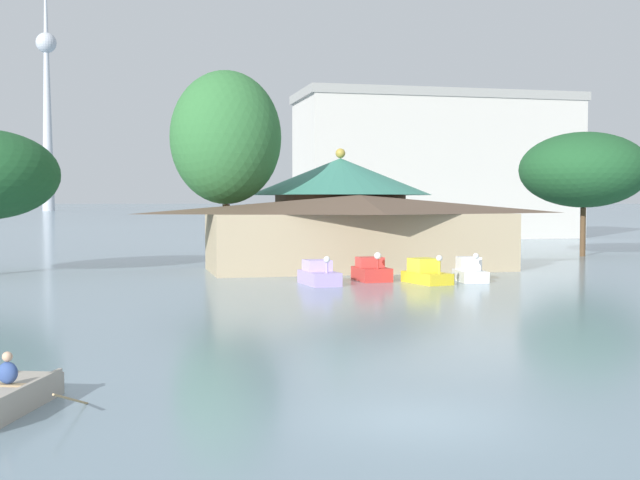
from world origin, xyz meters
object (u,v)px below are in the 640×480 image
object	(u,v)px
green_roof_pavilion	(340,202)
pedal_boat_white	(470,272)
pedal_boat_lavender	(319,275)
shoreline_tree_right	(584,170)
boathouse	(359,231)
pedal_boat_red	(371,271)
background_building_block	(436,166)
shoreline_tree_mid	(226,138)
pedal_boat_yellow	(426,273)
distant_broadcast_tower	(47,69)
rowboat_with_rower	(2,399)

from	to	relation	value
green_roof_pavilion	pedal_boat_white	bearing A→B (deg)	-76.42
pedal_boat_lavender	shoreline_tree_right	xyz separation A→B (m)	(25.39, 16.72, 6.33)
pedal_boat_white	boathouse	distance (m)	9.44
pedal_boat_lavender	boathouse	xyz separation A→B (m)	(4.58, 8.27, 1.98)
pedal_boat_red	green_roof_pavilion	xyz separation A→B (m)	(1.67, 13.23, 3.79)
shoreline_tree_right	background_building_block	size ratio (longest dim) A/B	0.30
shoreline_tree_mid	background_building_block	size ratio (longest dim) A/B	0.39
pedal_boat_red	shoreline_tree_right	world-z (taller)	shoreline_tree_right
pedal_boat_lavender	boathouse	world-z (taller)	boathouse
shoreline_tree_mid	pedal_boat_yellow	bearing A→B (deg)	-51.33
boathouse	distant_broadcast_tower	size ratio (longest dim) A/B	0.15
distant_broadcast_tower	shoreline_tree_right	bearing A→B (deg)	-77.76
pedal_boat_lavender	green_roof_pavilion	bearing A→B (deg)	155.55
distant_broadcast_tower	pedal_boat_lavender	bearing A→B (deg)	-82.79
background_building_block	green_roof_pavilion	bearing A→B (deg)	-120.38
pedal_boat_yellow	distant_broadcast_tower	distance (m)	330.25
rowboat_with_rower	pedal_boat_lavender	distance (m)	27.41
pedal_boat_red	pedal_boat_white	distance (m)	5.42
pedal_boat_red	pedal_boat_yellow	distance (m)	3.18
pedal_boat_lavender	background_building_block	distance (m)	57.75
pedal_boat_white	shoreline_tree_right	world-z (taller)	shoreline_tree_right
rowboat_with_rower	background_building_block	world-z (taller)	background_building_block
boathouse	green_roof_pavilion	size ratio (longest dim) A/B	1.58
distant_broadcast_tower	green_roof_pavilion	bearing A→B (deg)	-81.54
pedal_boat_white	distant_broadcast_tower	xyz separation A→B (m)	(-49.16, 321.20, 58.18)
pedal_boat_red	shoreline_tree_mid	distance (m)	14.27
pedal_boat_white	pedal_boat_yellow	bearing A→B (deg)	-71.86
pedal_boat_yellow	green_roof_pavilion	bearing A→B (deg)	171.22
pedal_boat_lavender	shoreline_tree_mid	size ratio (longest dim) A/B	0.24
boathouse	shoreline_tree_right	world-z (taller)	shoreline_tree_right
pedal_boat_white	distant_broadcast_tower	size ratio (longest dim) A/B	0.02
background_building_block	distant_broadcast_tower	distance (m)	282.93
pedal_boat_white	green_roof_pavilion	distance (m)	15.59
pedal_boat_lavender	pedal_boat_red	bearing A→B (deg)	107.22
pedal_boat_yellow	background_building_block	size ratio (longest dim) A/B	0.10
green_roof_pavilion	shoreline_tree_right	world-z (taller)	shoreline_tree_right
rowboat_with_rower	pedal_boat_yellow	size ratio (longest dim) A/B	1.17
rowboat_with_rower	green_roof_pavilion	xyz separation A→B (m)	(17.52, 39.00, 4.03)
pedal_boat_white	boathouse	world-z (taller)	boathouse
pedal_boat_lavender	pedal_boat_white	world-z (taller)	pedal_boat_white
pedal_boat_lavender	pedal_boat_yellow	xyz separation A→B (m)	(5.76, -0.62, 0.00)
pedal_boat_red	pedal_boat_yellow	world-z (taller)	pedal_boat_red
background_building_block	pedal_boat_red	bearing A→B (deg)	-114.85
pedal_boat_yellow	shoreline_tree_mid	size ratio (longest dim) A/B	0.25
pedal_boat_yellow	pedal_boat_white	bearing A→B (deg)	89.51
boathouse	pedal_boat_lavender	bearing A→B (deg)	-118.99
distant_broadcast_tower	pedal_boat_red	bearing A→B (deg)	-82.18
rowboat_with_rower	pedal_boat_yellow	bearing A→B (deg)	161.79
shoreline_tree_mid	background_building_block	bearing A→B (deg)	53.18
rowboat_with_rower	distant_broadcast_tower	bearing A→B (deg)	-155.94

